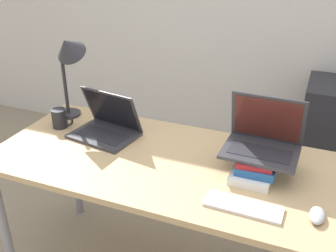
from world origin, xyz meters
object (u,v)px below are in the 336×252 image
at_px(mug, 60,118).
at_px(book_stack, 256,164).
at_px(laptop_on_books, 263,141).
at_px(mini_fridge, 333,140).
at_px(wireless_keyboard, 243,206).
at_px(desk_lamp, 68,56).
at_px(mouse, 317,215).
at_px(laptop_left, 106,127).

bearing_deg(mug, book_stack, -2.73).
bearing_deg(laptop_on_books, mug, 179.57).
height_order(laptop_on_books, mini_fridge, laptop_on_books).
bearing_deg(mini_fridge, wireless_keyboard, -103.75).
bearing_deg(mini_fridge, book_stack, -106.93).
xyz_separation_m(mug, mini_fridge, (1.44, 1.14, -0.41)).
relative_size(desk_lamp, mini_fridge, 0.61).
bearing_deg(wireless_keyboard, mouse, 8.39).
bearing_deg(laptop_left, mug, -176.69).
height_order(wireless_keyboard, mini_fridge, mini_fridge).
relative_size(mug, desk_lamp, 0.25).
xyz_separation_m(book_stack, desk_lamp, (-1.07, 0.17, 0.33)).
bearing_deg(mug, wireless_keyboard, -16.41).
bearing_deg(mini_fridge, mouse, -93.54).
relative_size(laptop_left, mini_fridge, 0.44).
height_order(laptop_on_books, mouse, laptop_on_books).
distance_m(laptop_on_books, mouse, 0.40).
xyz_separation_m(wireless_keyboard, mouse, (0.27, 0.04, 0.01)).
distance_m(book_stack, mouse, 0.36).
relative_size(book_stack, desk_lamp, 0.55).
distance_m(laptop_on_books, mug, 1.09).
distance_m(wireless_keyboard, mouse, 0.27).
distance_m(mouse, mini_fridge, 1.47).
distance_m(laptop_on_books, mini_fridge, 1.30).
relative_size(laptop_on_books, mini_fridge, 0.40).
xyz_separation_m(laptop_on_books, desk_lamp, (-1.08, 0.12, 0.23)).
bearing_deg(wireless_keyboard, mini_fridge, 76.25).
height_order(laptop_left, book_stack, laptop_left).
xyz_separation_m(laptop_left, book_stack, (0.80, -0.07, -0.01)).
height_order(laptop_on_books, mug, laptop_on_books).
bearing_deg(mouse, mug, 168.32).
xyz_separation_m(book_stack, laptop_on_books, (0.01, 0.04, 0.10)).
bearing_deg(mouse, book_stack, 140.25).
bearing_deg(desk_lamp, laptop_left, -20.54).
bearing_deg(book_stack, mouse, -39.75).
bearing_deg(desk_lamp, book_stack, -8.95).
distance_m(book_stack, mini_fridge, 1.31).
height_order(mug, desk_lamp, desk_lamp).
relative_size(laptop_left, desk_lamp, 0.71).
relative_size(laptop_on_books, mouse, 3.03).
relative_size(book_stack, mini_fridge, 0.34).
height_order(book_stack, laptop_on_books, laptop_on_books).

